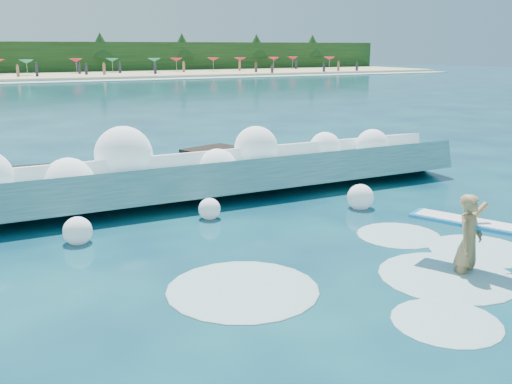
# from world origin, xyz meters

# --- Properties ---
(ground) EXTENTS (200.00, 200.00, 0.00)m
(ground) POSITION_xyz_m (0.00, 0.00, 0.00)
(ground) COLOR #082342
(ground) RESTS_ON ground
(breaking_wave) EXTENTS (18.33, 2.84, 1.58)m
(breaking_wave) POSITION_xyz_m (1.21, 6.58, 0.55)
(breaking_wave) COLOR teal
(breaking_wave) RESTS_ON ground
(rock_cluster) EXTENTS (7.88, 3.12, 1.24)m
(rock_cluster) POSITION_xyz_m (0.05, 7.78, 0.39)
(rock_cluster) COLOR black
(rock_cluster) RESTS_ON ground
(surfer_with_board) EXTENTS (1.65, 3.01, 1.90)m
(surfer_with_board) POSITION_xyz_m (4.40, -1.32, 0.70)
(surfer_with_board) COLOR #A87F4E
(surfer_with_board) RESTS_ON ground
(wave_spray) EXTENTS (14.42, 5.00, 2.16)m
(wave_spray) POSITION_xyz_m (0.71, 6.62, 1.02)
(wave_spray) COLOR white
(wave_spray) RESTS_ON ground
(surf_foam) EXTENTS (9.45, 5.55, 0.14)m
(surf_foam) POSITION_xyz_m (3.14, -0.67, 0.00)
(surf_foam) COLOR silver
(surf_foam) RESTS_ON ground
(beachgoers) EXTENTS (103.55, 13.08, 1.94)m
(beachgoers) POSITION_xyz_m (1.98, 74.77, 1.05)
(beachgoers) COLOR #3F332D
(beachgoers) RESTS_ON ground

